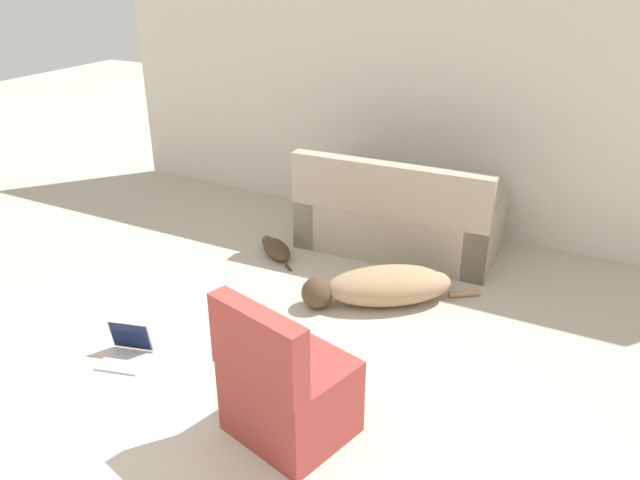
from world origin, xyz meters
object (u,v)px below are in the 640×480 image
(laptop_open, at_px, (128,346))
(side_chair, at_px, (286,389))
(cat, at_px, (276,249))
(dog, at_px, (382,286))
(couch, at_px, (398,219))

(laptop_open, xyz_separation_m, side_chair, (1.32, -0.14, 0.23))
(cat, bearing_deg, dog, -158.44)
(side_chair, bearing_deg, laptop_open, 9.13)
(side_chair, bearing_deg, dog, -72.05)
(cat, xyz_separation_m, laptop_open, (-0.09, -1.77, 0.01))
(dog, relative_size, laptop_open, 3.48)
(dog, distance_m, side_chair, 1.60)
(couch, relative_size, side_chair, 1.98)
(couch, relative_size, cat, 3.40)
(dog, bearing_deg, couch, -110.98)
(dog, height_order, side_chair, side_chair)
(cat, height_order, side_chair, side_chair)
(laptop_open, bearing_deg, side_chair, -20.98)
(dog, distance_m, cat, 1.20)
(dog, height_order, laptop_open, dog)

